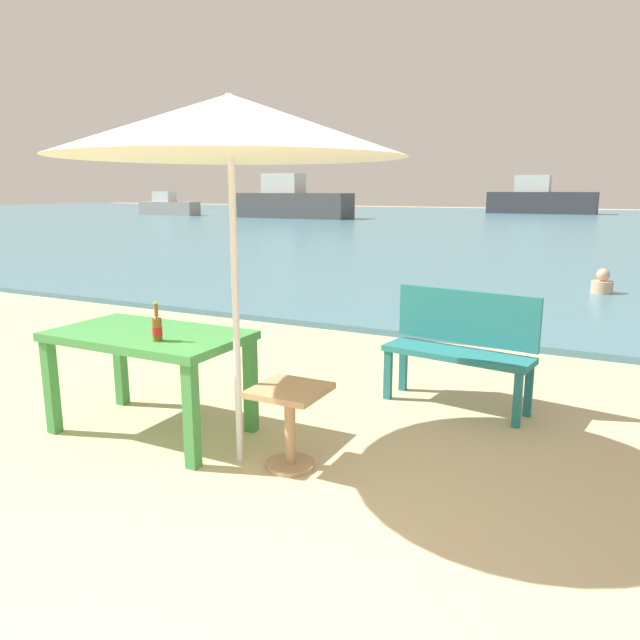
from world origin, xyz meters
TOP-DOWN VIEW (x-y plane):
  - ground_plane at (0.00, 0.00)m, footprint 120.00×120.00m
  - sea_water at (0.00, 30.00)m, footprint 120.00×50.00m
  - picnic_table_green at (-1.17, 1.43)m, footprint 1.40×0.80m
  - beer_bottle_amber at (-0.93, 1.26)m, footprint 0.07×0.07m
  - patio_umbrella at (-0.32, 1.31)m, footprint 2.10×2.10m
  - side_table_wood at (0.02, 1.38)m, footprint 0.44×0.44m
  - bench_teal_center at (0.69, 3.02)m, footprint 1.24×0.53m
  - swimmer_person at (1.53, 9.12)m, footprint 0.34×0.34m
  - boat_cargo_ship at (-16.25, 30.20)m, footprint 7.16×1.95m
  - boat_ferry at (-3.91, 44.08)m, footprint 7.32×2.00m
  - boat_tanker at (-25.66, 30.14)m, footprint 4.28×1.17m

SIDE VIEW (x-z plane):
  - ground_plane at x=0.00m, z-range 0.00..0.00m
  - sea_water at x=0.00m, z-range 0.00..0.08m
  - swimmer_person at x=1.53m, z-range 0.03..0.44m
  - side_table_wood at x=0.02m, z-range 0.08..0.62m
  - bench_teal_center at x=0.69m, z-range 0.07..1.02m
  - boat_tanker at x=-25.66m, z-range -0.14..1.42m
  - picnic_table_green at x=-1.17m, z-range 0.27..1.03m
  - beer_bottle_amber at x=-0.93m, z-range 0.72..0.99m
  - boat_cargo_ship at x=-16.25m, z-range -0.29..2.32m
  - boat_ferry at x=-3.91m, z-range -0.29..2.37m
  - patio_umbrella at x=-0.32m, z-range 0.97..3.27m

